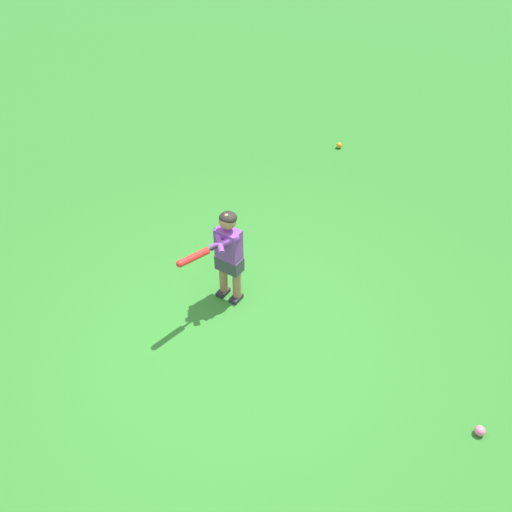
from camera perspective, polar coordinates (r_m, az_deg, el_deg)
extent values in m
plane|color=#2D7528|center=(5.28, -2.42, -8.61)|extent=(40.00, 40.00, 0.00)
cube|color=#232328|center=(5.60, -2.16, -4.59)|extent=(0.16, 0.17, 0.05)
cylinder|color=#996B4C|center=(5.49, -2.09, -3.09)|extent=(0.09, 0.09, 0.34)
cube|color=#232328|center=(5.68, -3.58, -3.93)|extent=(0.16, 0.17, 0.05)
cylinder|color=#996B4C|center=(5.56, -3.54, -2.44)|extent=(0.09, 0.09, 0.34)
cube|color=#383842|center=(5.36, -2.90, -0.80)|extent=(0.31, 0.27, 0.16)
cube|color=#753899|center=(5.20, -2.99, 1.29)|extent=(0.29, 0.26, 0.34)
sphere|color=#996B4C|center=(5.03, -3.10, 3.83)|extent=(0.17, 0.17, 0.17)
ellipsoid|color=black|center=(5.01, -3.05, 4.16)|extent=(0.24, 0.24, 0.11)
sphere|color=red|center=(5.05, -3.93, 1.25)|extent=(0.04, 0.04, 0.04)
cylinder|color=black|center=(5.00, -4.69, 0.88)|extent=(0.08, 0.14, 0.05)
cylinder|color=red|center=(4.86, -6.74, -0.11)|extent=(0.19, 0.35, 0.11)
sphere|color=red|center=(4.77, -8.27, -0.84)|extent=(0.07, 0.07, 0.07)
cylinder|color=#753899|center=(5.05, -3.39, 1.44)|extent=(0.13, 0.31, 0.14)
cylinder|color=#753899|center=(5.08, -4.02, 1.70)|extent=(0.31, 0.14, 0.14)
sphere|color=pink|center=(4.95, 23.10, -17.03)|extent=(0.09, 0.09, 0.09)
sphere|color=orange|center=(8.41, 9.00, 11.76)|extent=(0.09, 0.09, 0.09)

